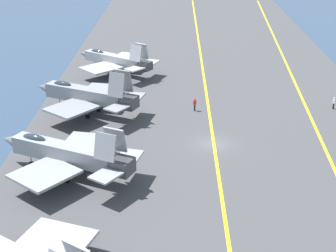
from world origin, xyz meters
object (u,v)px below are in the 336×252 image
Objects in this scene: parked_jet_second at (66,153)px; crew_red_vest at (195,104)px; crew_white_vest at (334,102)px; parked_jet_fourth at (115,60)px; parked_jet_third at (87,95)px.

parked_jet_second reaches higher than crew_red_vest.
parked_jet_second is at bearing 120.46° from crew_white_vest.
parked_jet_fourth is 8.00× the size of crew_red_vest.
parked_jet_second is 23.53m from crew_red_vest.
crew_red_vest is (18.75, -14.13, -1.62)m from parked_jet_second.
parked_jet_fourth is at bearing 37.89° from crew_red_vest.
parked_jet_second is at bearing -178.01° from parked_jet_third.
parked_jet_third reaches higher than crew_red_vest.
parked_jet_second is 1.10× the size of parked_jet_fourth.
parked_jet_second is at bearing 178.08° from parked_jet_fourth.
crew_white_vest is (19.82, -33.71, -1.68)m from parked_jet_second.
parked_jet_third is at bearing 94.25° from crew_white_vest.
parked_jet_third is 9.08× the size of crew_white_vest.
parked_jet_fourth is (18.10, -1.79, -0.37)m from parked_jet_third.
crew_white_vest is at bearing -85.75° from parked_jet_third.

